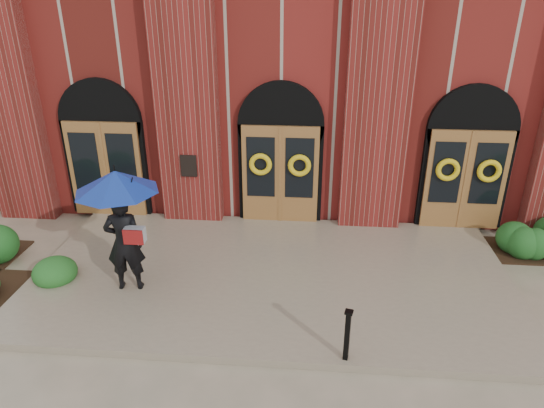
# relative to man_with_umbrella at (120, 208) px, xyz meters

# --- Properties ---
(ground) EXTENTS (90.00, 90.00, 0.00)m
(ground) POSITION_rel_man_with_umbrella_xyz_m (2.78, 0.63, -1.90)
(ground) COLOR tan
(ground) RESTS_ON ground
(landing) EXTENTS (10.00, 5.30, 0.15)m
(landing) POSITION_rel_man_with_umbrella_xyz_m (2.78, 0.78, -1.82)
(landing) COLOR gray
(landing) RESTS_ON ground
(church_building) EXTENTS (16.20, 12.53, 7.00)m
(church_building) POSITION_rel_man_with_umbrella_xyz_m (2.78, 9.42, 1.61)
(church_building) COLOR maroon
(church_building) RESTS_ON ground
(man_with_umbrella) EXTENTS (1.77, 1.77, 2.49)m
(man_with_umbrella) POSITION_rel_man_with_umbrella_xyz_m (0.00, 0.00, 0.00)
(man_with_umbrella) COLOR black
(man_with_umbrella) RESTS_ON landing
(metal_post) EXTENTS (0.15, 0.15, 0.94)m
(metal_post) POSITION_rel_man_with_umbrella_xyz_m (4.22, -1.72, -1.25)
(metal_post) COLOR black
(metal_post) RESTS_ON landing
(hedge_wall_right) EXTENTS (2.74, 1.10, 0.70)m
(hedge_wall_right) POSITION_rel_man_with_umbrella_xyz_m (8.94, 2.44, -1.54)
(hedge_wall_right) COLOR #1B4D1B
(hedge_wall_right) RESTS_ON ground
(hedge_front_left) EXTENTS (1.60, 1.37, 0.57)m
(hedge_front_left) POSITION_rel_man_with_umbrella_xyz_m (-2.32, -0.23, -1.61)
(hedge_front_left) COLOR #20581E
(hedge_front_left) RESTS_ON ground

